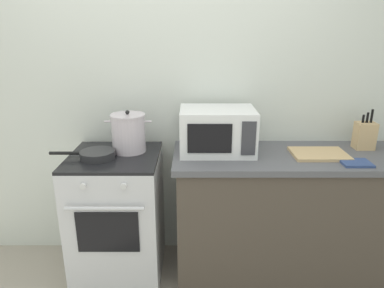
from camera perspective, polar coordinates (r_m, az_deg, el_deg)
The scene contains 10 objects.
back_wall at distance 2.62m, azimuth 2.71°, elevation 7.75°, with size 4.40×0.10×2.50m, color silver.
lower_cabinet_right at distance 2.67m, azimuth 16.06°, elevation -11.37°, with size 1.64×0.56×0.88m, color #4C4238.
countertop_right at distance 2.48m, azimuth 16.98°, elevation -2.05°, with size 1.70×0.60×0.04m, color #59595E.
stove at distance 2.59m, azimuth -11.98°, elevation -11.42°, with size 0.60×0.64×0.92m.
stock_pot at distance 2.43m, azimuth -10.32°, elevation 1.79°, with size 0.32×0.24×0.29m.
frying_pan at distance 2.37m, azimuth -15.33°, elevation -1.67°, with size 0.43×0.23×0.05m.
microwave at distance 2.38m, azimuth 4.10°, elevation 2.19°, with size 0.50×0.37×0.30m.
cutting_board at distance 2.49m, azimuth 19.94°, elevation -1.53°, with size 0.36×0.26×0.02m, color tan.
knife_block at distance 2.73m, azimuth 26.26°, elevation 1.28°, with size 0.13×0.10×0.28m.
oven_mitt at distance 2.42m, azimuth 25.09°, elevation -2.80°, with size 0.18×0.14×0.02m, color #33477A.
Camera 1 is at (0.18, -1.60, 1.72)m, focal length 32.76 mm.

